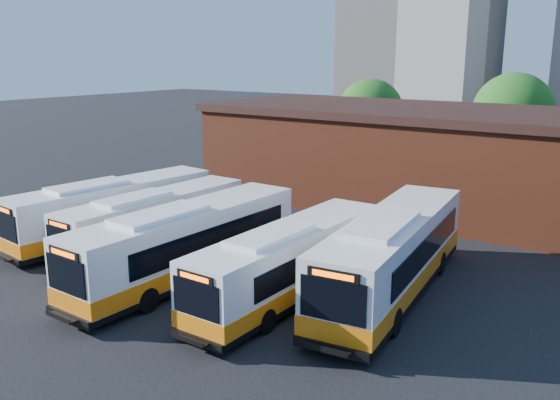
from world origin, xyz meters
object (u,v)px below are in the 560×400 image
Objects in this scene: bus_midwest at (187,246)px; bus_east at (392,258)px; transit_worker at (218,294)px; bus_west at (155,223)px; bus_mideast at (290,265)px; bus_farwest at (113,212)px.

bus_east is (8.08, 3.63, 0.06)m from bus_midwest.
transit_worker is at bearing -29.04° from bus_midwest.
bus_east is at bearing 25.18° from bus_midwest.
transit_worker is at bearing -135.48° from bus_east.
bus_mideast is at bearing -6.07° from bus_west.
bus_midwest is 6.97× the size of transit_worker.
bus_mideast is at bearing -147.89° from bus_east.
bus_midwest reaches higher than transit_worker.
bus_farwest is 1.08× the size of bus_west.
bus_farwest reaches higher than transit_worker.
transit_worker is (3.61, -2.09, -0.65)m from bus_midwest.
bus_west reaches higher than transit_worker.
transit_worker is at bearing -14.81° from bus_farwest.
bus_farwest is 15.64m from bus_east.
bus_farwest reaches higher than bus_mideast.
bus_farwest is at bearing 165.51° from bus_midwest.
bus_midwest is at bearing -9.73° from bus_farwest.
bus_midwest reaches higher than bus_mideast.
bus_farwest is 1.06× the size of bus_mideast.
bus_farwest is 7.76m from bus_midwest.
bus_midwest is 4.23m from transit_worker.
bus_east is at bearing 39.42° from bus_mideast.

